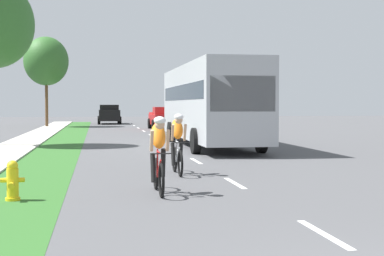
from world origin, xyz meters
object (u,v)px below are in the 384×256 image
at_px(bus_silver, 209,101).
at_px(pickup_red, 165,118).
at_px(cyclist_lead, 159,154).
at_px(street_tree_far, 46,61).
at_px(suv_black, 109,114).
at_px(fire_hydrant_yellow, 13,181).
at_px(cyclist_trailing, 177,143).

xyz_separation_m(bus_silver, pickup_red, (0.09, 16.46, -1.15)).
height_order(cyclist_lead, street_tree_far, street_tree_far).
xyz_separation_m(pickup_red, suv_black, (-3.79, 12.38, 0.12)).
bearing_deg(fire_hydrant_yellow, cyclist_trailing, 42.78).
bearing_deg(fire_hydrant_yellow, street_tree_far, 93.96).
xyz_separation_m(fire_hydrant_yellow, street_tree_far, (-2.46, 35.53, 4.94)).
bearing_deg(bus_silver, fire_hydrant_yellow, -116.27).
bearing_deg(cyclist_trailing, pickup_red, 83.76).
bearing_deg(cyclist_lead, pickup_red, 82.80).
height_order(pickup_red, street_tree_far, street_tree_far).
xyz_separation_m(pickup_red, street_tree_far, (-8.94, 6.12, 4.48)).
bearing_deg(bus_silver, suv_black, 97.33).
relative_size(cyclist_trailing, pickup_red, 0.34).
xyz_separation_m(fire_hydrant_yellow, suv_black, (2.69, 41.79, 0.58)).
distance_m(cyclist_lead, street_tree_far, 35.87).
bearing_deg(street_tree_far, pickup_red, -34.42).
distance_m(cyclist_trailing, bus_silver, 10.06).
height_order(fire_hydrant_yellow, cyclist_trailing, cyclist_trailing).
distance_m(fire_hydrant_yellow, cyclist_lead, 2.86).
bearing_deg(fire_hydrant_yellow, suv_black, 86.32).
height_order(cyclist_lead, cyclist_trailing, same).
bearing_deg(pickup_red, cyclist_lead, -97.20).
distance_m(pickup_red, street_tree_far, 11.72).
bearing_deg(pickup_red, street_tree_far, 145.58).
distance_m(fire_hydrant_yellow, cyclist_trailing, 4.96).
distance_m(cyclist_trailing, street_tree_far, 33.05).
xyz_separation_m(fire_hydrant_yellow, pickup_red, (6.48, 29.41, 0.46)).
relative_size(fire_hydrant_yellow, cyclist_trailing, 0.44).
relative_size(fire_hydrant_yellow, cyclist_lead, 0.44).
height_order(cyclist_lead, suv_black, suv_black).
bearing_deg(fire_hydrant_yellow, bus_silver, 63.73).
xyz_separation_m(bus_silver, suv_black, (-3.71, 28.83, -1.03)).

